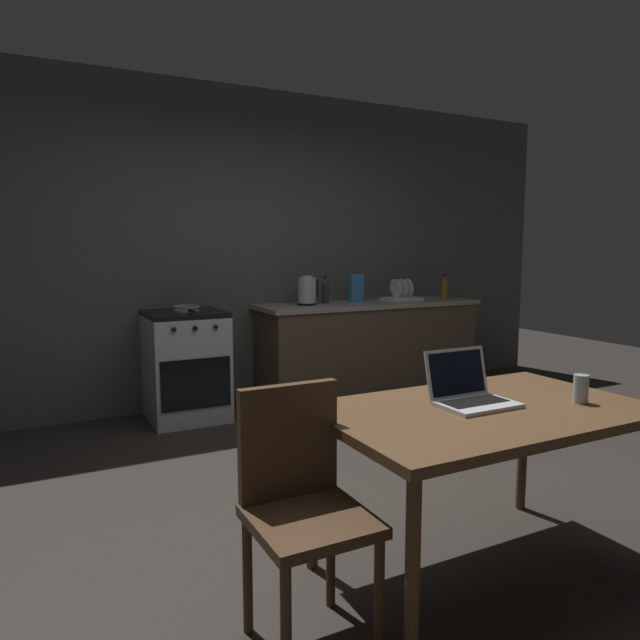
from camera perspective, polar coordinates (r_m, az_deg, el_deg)
ground_plane at (r=3.35m, az=4.98°, el=-17.32°), size 12.00×12.00×0.00m
back_wall at (r=5.27m, az=-5.77°, el=7.11°), size 6.40×0.10×2.77m
kitchen_counter at (r=5.46m, az=4.81°, el=-2.81°), size 2.16×0.64×0.88m
stove_oven at (r=4.78m, az=-13.17°, el=-4.42°), size 0.60×0.62×0.88m
dining_table at (r=2.53m, az=15.96°, el=-9.77°), size 1.37×0.84×0.73m
chair at (r=2.11m, az=-1.89°, el=-17.03°), size 0.40×0.40×0.90m
laptop at (r=2.53m, az=14.69°, el=-7.09°), size 0.32×0.27×0.22m
electric_kettle at (r=5.08m, az=-1.28°, el=2.90°), size 0.19×0.17×0.26m
bottle at (r=5.86m, az=12.26°, el=3.21°), size 0.07×0.07×0.25m
frying_pan at (r=4.69m, az=-13.12°, el=1.13°), size 0.22×0.39×0.05m
drinking_glass at (r=2.70m, az=24.47°, el=-6.25°), size 0.06×0.06×0.12m
cereal_box at (r=5.35m, az=3.63°, el=3.16°), size 0.13×0.05×0.26m
dish_rack at (r=5.61m, az=8.09°, el=2.43°), size 0.34×0.26×0.21m
bottle_b at (r=5.26m, az=0.53°, el=2.96°), size 0.06×0.06×0.25m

